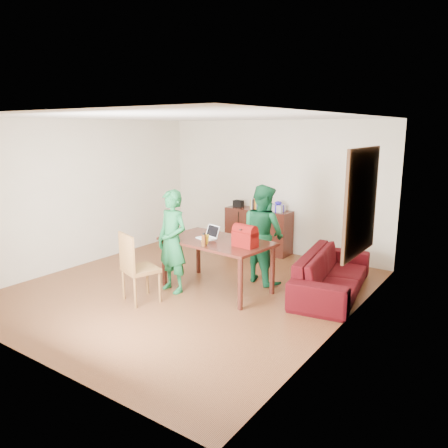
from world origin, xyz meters
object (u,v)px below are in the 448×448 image
Objects in this scene: chair at (140,281)px; bottle at (204,240)px; red_bag at (245,238)px; table at (217,247)px; laptop at (206,236)px; person_near at (172,241)px; person_far at (263,234)px; sofa at (332,273)px.

chair is 5.32× the size of bottle.
chair is 1.69m from red_bag.
table is 0.24m from laptop.
laptop is at bearing 122.58° from bottle.
bottle is 0.55× the size of red_bag.
bottle is (0.58, 0.05, 0.10)m from person_near.
table is 0.70m from person_near.
bottle is at bearing 91.87° from person_far.
laptop is at bearing -176.32° from red_bag.
person_near is at bearing -111.99° from laptop.
bottle is (-0.37, -1.14, 0.09)m from person_far.
person_near reaches higher than red_bag.
bottle is 0.09× the size of sofa.
table is at bearing 96.79° from bottle.
laptop is (-0.60, -0.77, 0.03)m from person_far.
person_near is 4.51× the size of red_bag.
person_near is 8.13× the size of bottle.
person_far reaches higher than laptop.
person_far reaches higher than sofa.
sofa is (1.00, 0.99, -0.63)m from red_bag.
person_far is at bearing 78.92° from chair.
person_near is at bearing 113.70° from sofa.
table is at bearing 48.71° from person_near.
person_near is 0.74× the size of sofa.
table is at bearing 26.34° from laptop.
red_bag is at bearing 14.12° from laptop.
red_bag is at bearing 31.98° from bottle.
sofa is (1.76, 0.94, -0.54)m from laptop.
chair is at bearing -96.63° from laptop.
sofa is (1.16, 0.17, -0.51)m from person_far.
person_far is 1.20m from bottle.
person_near is 4.71× the size of laptop.
chair reaches higher than sofa.
bottle is at bearing 121.51° from sofa.
red_bag is (1.10, 0.37, 0.14)m from person_near.
chair reaches higher than table.
table is 1.12× the size of person_near.
laptop is at bearing 108.97° from sofa.
table is 1.10× the size of person_far.
sofa is at bearing 61.02° from chair.
red_bag is (0.57, -0.07, 0.24)m from table.
person_near is at bearing -154.23° from red_bag.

